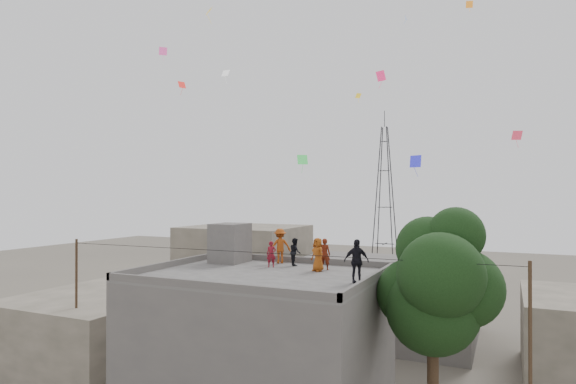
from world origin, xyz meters
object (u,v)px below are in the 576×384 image
stair_head_box (230,243)px  person_dark_adult (356,261)px  transmission_tower (385,199)px  person_red_adult (325,254)px  tree (438,285)px

stair_head_box → person_dark_adult: size_ratio=1.16×
transmission_tower → person_red_adult: 38.28m
transmission_tower → person_red_adult: bearing=-80.8°
tree → person_dark_adult: size_ratio=5.29×
stair_head_box → transmission_tower: transmission_tower is taller
tree → person_red_adult: tree is taller
stair_head_box → person_red_adult: (5.31, -0.32, -0.27)m
tree → person_dark_adult: tree is taller
tree → transmission_tower: size_ratio=0.45×
stair_head_box → tree: 10.80m
stair_head_box → transmission_tower: 37.46m
tree → person_dark_adult: 3.22m
tree → person_red_adult: bearing=162.2°
transmission_tower → person_dark_adult: 41.22m
transmission_tower → stair_head_box: bearing=-88.8°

